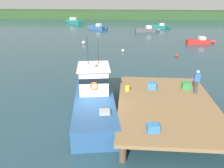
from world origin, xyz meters
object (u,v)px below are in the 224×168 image
deckhand_by_the_boat (197,81)px  mooring_buoy_inshore (84,43)px  moored_boat_mid_harbor (147,30)px  mooring_buoy_spare_mooring (123,51)px  bait_bucket (127,88)px  main_fishing_boat (94,97)px  moored_boat_outer_mooring (74,22)px  moored_boat_off_the_point (200,41)px  mooring_buoy_outer (176,56)px  moored_boat_near_channel (98,27)px  crate_single_far (186,86)px  moored_boat_far_left (161,26)px  crate_single_by_cleat (152,86)px  crate_stack_near_edge (153,128)px

deckhand_by_the_boat → mooring_buoy_inshore: bearing=119.6°
moored_boat_mid_harbor → mooring_buoy_inshore: moored_boat_mid_harbor is taller
mooring_buoy_spare_mooring → bait_bucket: bearing=-87.2°
main_fishing_boat → moored_boat_mid_harbor: (5.85, 34.34, -0.56)m
moored_boat_outer_mooring → mooring_buoy_inshore: bearing=-73.7°
moored_boat_mid_harbor → mooring_buoy_inshore: size_ratio=10.01×
moored_boat_off_the_point → mooring_buoy_outer: size_ratio=11.22×
moored_boat_off_the_point → moored_boat_mid_harbor: bearing=124.2°
moored_boat_near_channel → mooring_buoy_spare_mooring: size_ratio=11.52×
crate_single_far → moored_boat_far_left: 38.72m
crate_single_far → mooring_buoy_inshore: (-11.30, 19.97, -1.18)m
mooring_buoy_outer → deckhand_by_the_boat: bearing=-95.8°
mooring_buoy_inshore → moored_boat_far_left: bearing=52.4°
bait_bucket → deckhand_by_the_boat: deckhand_by_the_boat is taller
bait_bucket → moored_boat_near_channel: 37.30m
deckhand_by_the_boat → moored_boat_mid_harbor: size_ratio=0.31×
crate_single_by_cleat → moored_boat_outer_mooring: (-16.24, 45.33, -0.90)m
crate_single_by_cleat → deckhand_by_the_boat: deckhand_by_the_boat is taller
moored_boat_outer_mooring → crate_single_far: bearing=-67.5°
crate_stack_near_edge → moored_boat_off_the_point: crate_stack_near_edge is taller
crate_single_by_cleat → mooring_buoy_spare_mooring: crate_single_by_cleat is taller
crate_stack_near_edge → mooring_buoy_inshore: crate_stack_near_edge is taller
moored_boat_near_channel → moored_boat_outer_mooring: bearing=129.2°
crate_stack_near_edge → mooring_buoy_spare_mooring: size_ratio=1.46×
crate_single_by_cleat → bait_bucket: bearing=-165.4°
moored_boat_outer_mooring → moored_boat_mid_harbor: moored_boat_outer_mooring is taller
moored_boat_far_left → mooring_buoy_spare_mooring: moored_boat_far_left is taller
mooring_buoy_inshore → crate_single_by_cleat: bearing=-66.3°
moored_boat_mid_harbor → mooring_buoy_spare_mooring: (-4.41, -17.58, -0.24)m
crate_single_by_cleat → crate_single_far: 2.43m
main_fishing_boat → mooring_buoy_spare_mooring: (1.44, 16.76, -0.80)m
mooring_buoy_spare_mooring → crate_single_by_cleat: bearing=-80.8°
moored_boat_mid_harbor → mooring_buoy_outer: bearing=-83.0°
moored_boat_off_the_point → moored_boat_far_left: bearing=103.4°
deckhand_by_the_boat → moored_boat_outer_mooring: deckhand_by_the_boat is taller
crate_single_far → main_fishing_boat: bearing=-167.2°
bait_bucket → moored_boat_mid_harbor: 33.78m
deckhand_by_the_boat → moored_boat_outer_mooring: bearing=112.6°
moored_boat_mid_harbor → mooring_buoy_outer: moored_boat_mid_harbor is taller
main_fishing_boat → moored_boat_near_channel: 37.71m
crate_single_far → moored_boat_off_the_point: crate_single_far is taller
moored_boat_mid_harbor → mooring_buoy_inshore: 16.81m
bait_bucket → moored_boat_off_the_point: size_ratio=0.08×
moored_boat_off_the_point → mooring_buoy_outer: 9.99m
crate_single_far → bait_bucket: 4.22m
moored_boat_off_the_point → mooring_buoy_inshore: 18.45m
moored_boat_outer_mooring → mooring_buoy_inshore: 26.20m
moored_boat_outer_mooring → mooring_buoy_spare_mooring: bearing=-65.3°
bait_bucket → mooring_buoy_spare_mooring: size_ratio=0.83×
crate_stack_near_edge → mooring_buoy_outer: crate_stack_near_edge is taller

